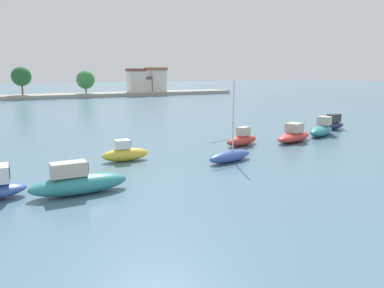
# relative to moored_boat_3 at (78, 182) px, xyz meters

# --- Properties ---
(moored_boat_3) EXTENTS (5.33, 1.74, 1.83)m
(moored_boat_3) POSITION_rel_moored_boat_3_xyz_m (0.00, 0.00, 0.00)
(moored_boat_3) COLOR teal
(moored_boat_3) RESTS_ON ground
(moored_boat_4) EXTENTS (3.53, 1.31, 1.61)m
(moored_boat_4) POSITION_rel_moored_boat_3_xyz_m (4.53, 6.27, -0.06)
(moored_boat_4) COLOR yellow
(moored_boat_4) RESTS_ON ground
(moored_boat_5) EXTENTS (4.21, 2.08, 5.89)m
(moored_boat_5) POSITION_rel_moored_boat_3_xyz_m (11.38, 2.57, -0.20)
(moored_boat_5) COLOR #3856A8
(moored_boat_5) RESTS_ON ground
(moored_boat_6) EXTENTS (4.00, 2.37, 1.65)m
(moored_boat_6) POSITION_rel_moored_boat_3_xyz_m (15.70, 7.34, -0.09)
(moored_boat_6) COLOR #C63833
(moored_boat_6) RESTS_ON ground
(moored_boat_7) EXTENTS (5.43, 3.53, 1.75)m
(moored_boat_7) POSITION_rel_moored_boat_3_xyz_m (21.09, 6.65, -0.06)
(moored_boat_7) COLOR #C63833
(moored_boat_7) RESTS_ON ground
(moored_boat_8) EXTENTS (5.00, 3.56, 1.92)m
(moored_boat_8) POSITION_rel_moored_boat_3_xyz_m (25.90, 7.91, 0.01)
(moored_boat_8) COLOR teal
(moored_boat_8) RESTS_ON ground
(moored_boat_9) EXTENTS (4.49, 1.78, 1.74)m
(moored_boat_9) POSITION_rel_moored_boat_3_xyz_m (29.97, 10.45, -0.06)
(moored_boat_9) COLOR navy
(moored_boat_9) RESTS_ON ground
(mooring_buoy_1) EXTENTS (0.30, 0.30, 0.30)m
(mooring_buoy_1) POSITION_rel_moored_boat_3_xyz_m (20.76, 15.34, -0.50)
(mooring_buoy_1) COLOR yellow
(mooring_buoy_1) RESTS_ON ground
(mooring_buoy_2) EXTENTS (0.34, 0.34, 0.34)m
(mooring_buoy_2) POSITION_rel_moored_boat_3_xyz_m (4.71, 9.39, -0.48)
(mooring_buoy_2) COLOR white
(mooring_buoy_2) RESTS_ON ground
(distant_shoreline) EXTENTS (123.84, 8.06, 7.41)m
(distant_shoreline) POSITION_rel_moored_boat_3_xyz_m (0.46, 76.47, 1.55)
(distant_shoreline) COLOR #9E998C
(distant_shoreline) RESTS_ON ground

